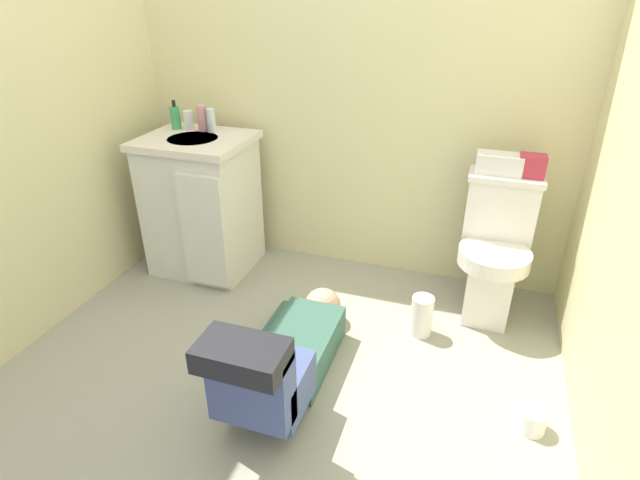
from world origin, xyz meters
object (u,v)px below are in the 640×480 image
Objects in this scene: bottle_pink at (202,118)px; toilet_paper_roll at (532,420)px; soap_dispenser at (175,117)px; bottle_white at (189,121)px; vanity_cabinet at (202,204)px; faucet at (206,122)px; person_plumber at (284,356)px; paper_towel_roll at (422,316)px; tissue_box at (499,164)px; toilet at (494,250)px; bottle_clear at (211,121)px; toiletry_bag at (532,166)px.

bottle_pink is 1.34× the size of toilet_paper_roll.
soap_dispenser is 0.09m from bottle_white.
soap_dispenser is at bearing 146.90° from vanity_cabinet.
bottle_pink reaches higher than bottle_white.
vanity_cabinet is 0.47m from faucet.
paper_towel_roll is at bearing 48.40° from person_plumber.
tissue_box is 1.82m from soap_dispenser.
toilet is 5.67× the size of bottle_clear.
soap_dispenser is (-1.86, 0.08, 0.52)m from toilet.
toiletry_bag is 1.74m from bottle_clear.
paper_towel_roll reaches higher than toilet_paper_roll.
soap_dispenser is 0.77× the size of paper_towel_roll.
faucet is 1.62m from paper_towel_roll.
toilet is 0.46m from toiletry_bag.
toiletry_bag is at bearing 0.39° from bottle_white.
toilet is 1.93m from soap_dispenser.
faucet is at bearing 91.31° from vanity_cabinet.
vanity_cabinet is at bearing 158.32° from toilet_paper_roll.
bottle_pink is (0.08, 0.01, 0.02)m from bottle_white.
tissue_box reaches higher than person_plumber.
toilet_paper_roll is (1.91, -0.89, -0.84)m from bottle_pink.
soap_dispenser reaches higher than person_plumber.
bottle_white is (-0.10, -0.02, 0.01)m from faucet.
bottle_clear reaches higher than bottle_white.
bottle_white is at bearing -179.61° from toiletry_bag.
bottle_clear reaches higher than vanity_cabinet.
soap_dispenser reaches higher than bottle_white.
toiletry_bag is at bearing 0.00° from tissue_box.
toilet_paper_roll is at bearing -73.75° from tissue_box.
person_plumber is at bearing -48.89° from faucet.
toiletry_bag is 1.80m from bottle_pink.
person_plumber is 8.06× the size of bottle_clear.
bottle_clear reaches higher than toilet_paper_roll.
soap_dispenser reaches higher than bottle_clear.
tissue_box is 1.19m from toilet_paper_roll.
toilet_paper_roll is at bearing -22.84° from soap_dispenser.
bottle_white is at bearing 0.09° from soap_dispenser.
bottle_clear is (-0.82, 0.98, 0.71)m from person_plumber.
vanity_cabinet is (-1.67, -0.05, 0.05)m from toilet.
paper_towel_roll is at bearing -14.27° from soap_dispenser.
toilet is at bearing -63.57° from tissue_box.
toiletry_bag is at bearing 0.18° from bottle_clear.
faucet is at bearing 179.77° from toiletry_bag.
toilet_paper_roll is at bearing -25.54° from bottle_clear.
toilet is 7.50× the size of faucet.
toilet_paper_roll is (0.21, -0.80, -0.32)m from toilet.
tissue_box is 1.96× the size of bottle_white.
bottle_clear is (0.06, -0.01, -0.01)m from bottle_pink.
bottle_pink is at bearing 131.91° from person_plumber.
bottle_white is at bearing -177.17° from bottle_clear.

